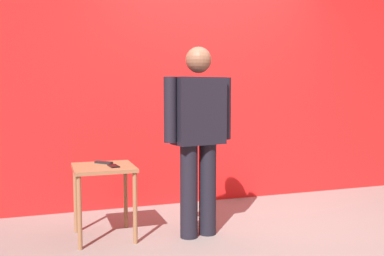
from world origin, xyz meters
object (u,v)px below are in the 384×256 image
object	(u,v)px
tv_remote	(104,162)
cell_phone	(114,166)
side_table	(104,178)
standing_person	(198,131)

from	to	relation	value
tv_remote	cell_phone	bearing A→B (deg)	-114.95
side_table	tv_remote	bearing A→B (deg)	82.33
side_table	tv_remote	xyz separation A→B (m)	(0.01, 0.11, 0.11)
standing_person	cell_phone	distance (m)	0.76
cell_phone	tv_remote	world-z (taller)	tv_remote
standing_person	side_table	xyz separation A→B (m)	(-0.77, 0.20, -0.39)
standing_person	cell_phone	bearing A→B (deg)	168.80
standing_person	tv_remote	xyz separation A→B (m)	(-0.75, 0.31, -0.27)
standing_person	side_table	world-z (taller)	standing_person
side_table	tv_remote	world-z (taller)	tv_remote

